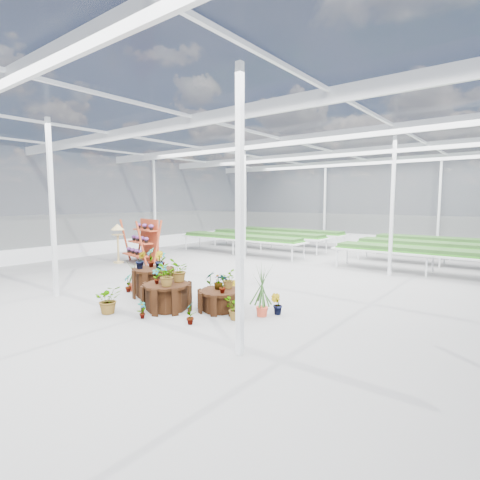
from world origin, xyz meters
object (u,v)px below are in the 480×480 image
Objects in this scene: plinth_tall at (154,282)px; bird_table at (118,244)px; plinth_mid at (167,297)px; plinth_low at (221,300)px; shelf_rack at (141,241)px.

plinth_tall is 5.71m from bird_table.
plinth_mid is 1.10× the size of plinth_low.
bird_table reaches higher than plinth_low.
shelf_rack reaches higher than plinth_low.
bird_table is (-5.15, 2.45, 0.42)m from plinth_tall.
shelf_rack reaches higher than plinth_mid.
shelf_rack is (-5.75, 3.70, 0.57)m from plinth_mid.
bird_table is (-6.35, 3.05, 0.48)m from plinth_mid.
plinth_tall is 1.34m from plinth_mid.
bird_table is (-0.60, -0.65, -0.08)m from shelf_rack.
plinth_tall is at bearing -177.40° from plinth_low.
plinth_mid is 0.72× the size of bird_table.
bird_table reaches higher than plinth_mid.
shelf_rack is at bearing 145.73° from plinth_tall.
plinth_tall is at bearing -21.23° from shelf_rack.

